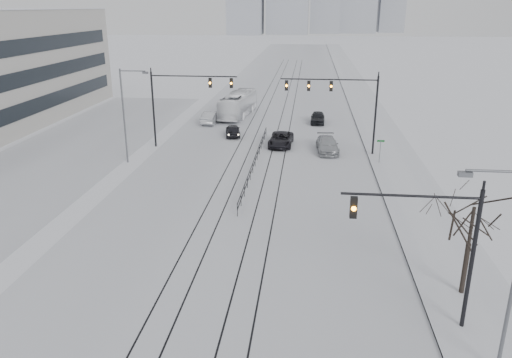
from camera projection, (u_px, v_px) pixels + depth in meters
name	position (u px, v px, depth m)	size (l,w,h in m)	color
road	(276.00, 106.00, 75.54)	(22.00, 260.00, 0.02)	silver
sidewalk_east	(367.00, 108.00, 74.17)	(5.00, 260.00, 0.16)	silver
curb	(350.00, 108.00, 74.42)	(0.10, 260.00, 0.12)	gray
parking_strip	(77.00, 146.00, 54.05)	(14.00, 60.00, 0.03)	silver
tram_rails	(265.00, 140.00, 56.75)	(5.30, 180.00, 0.01)	black
traffic_mast_near	(438.00, 240.00, 22.25)	(6.10, 0.37, 7.00)	black
traffic_mast_ne	(342.00, 98.00, 49.35)	(9.60, 0.37, 8.00)	black
traffic_mast_nw	(180.00, 96.00, 52.02)	(9.10, 0.37, 8.00)	black
street_light_east	(510.00, 261.00, 19.03)	(2.73, 0.25, 9.00)	#595B60
street_light_west	(126.00, 110.00, 46.87)	(2.73, 0.25, 9.00)	#595B60
bare_tree	(473.00, 217.00, 24.85)	(4.40, 4.40, 6.10)	black
median_fence	(255.00, 161.00, 47.19)	(0.06, 24.00, 1.00)	black
street_sign	(380.00, 148.00, 47.54)	(0.70, 0.06, 2.40)	#595B60
sedan_sb_inner	(233.00, 130.00, 58.11)	(1.63, 4.06, 1.38)	black
sedan_sb_outer	(211.00, 117.00, 64.46)	(1.67, 4.80, 1.58)	silver
sedan_nb_front	(281.00, 139.00, 54.05)	(2.42, 5.24, 1.46)	black
sedan_nb_right	(327.00, 145.00, 51.79)	(2.12, 5.22, 1.52)	#A4A8AC
sedan_nb_far	(318.00, 118.00, 64.55)	(1.76, 4.38, 1.49)	black
box_truck	(238.00, 105.00, 68.44)	(2.70, 11.54, 3.21)	white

